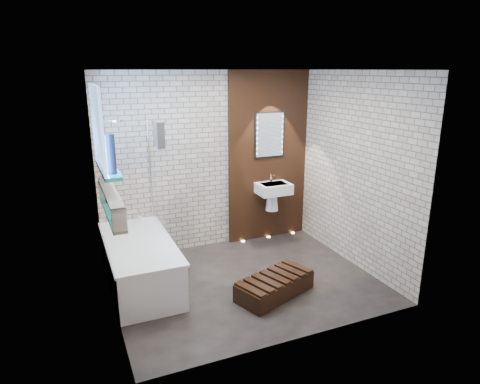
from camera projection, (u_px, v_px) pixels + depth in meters
name	position (u px, v px, depth m)	size (l,w,h in m)	color
ground	(245.00, 281.00, 5.40)	(3.20, 3.20, 0.00)	black
room_shell	(245.00, 183.00, 5.03)	(3.24, 3.20, 2.60)	gray
walnut_panel	(268.00, 157.00, 6.51)	(1.30, 0.06, 2.60)	black
clerestory_window	(100.00, 137.00, 4.58)	(0.18, 1.00, 0.94)	#7FADE0
display_niche	(111.00, 203.00, 4.61)	(0.14, 1.30, 0.26)	teal
bathtub	(140.00, 263.00, 5.25)	(0.79, 1.74, 0.70)	white
bath_screen	(156.00, 175.00, 5.49)	(0.01, 0.78, 1.40)	white
towel	(159.00, 135.00, 5.08)	(0.09, 0.24, 0.31)	black
shower_head	(117.00, 120.00, 5.18)	(0.18, 0.18, 0.02)	silver
washbasin	(273.00, 192.00, 6.48)	(0.50, 0.36, 0.58)	white
led_mirror	(270.00, 135.00, 6.38)	(0.50, 0.02, 0.70)	black
walnut_step	(275.00, 286.00, 5.05)	(0.97, 0.43, 0.22)	black
niche_bottles	(111.00, 203.00, 4.71)	(0.06, 0.70, 0.15)	#B34F1B
sill_vases	(108.00, 155.00, 4.69)	(0.21, 0.63, 0.42)	white
floor_uplights	(269.00, 237.00, 6.81)	(0.96, 0.06, 0.01)	#FFD899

